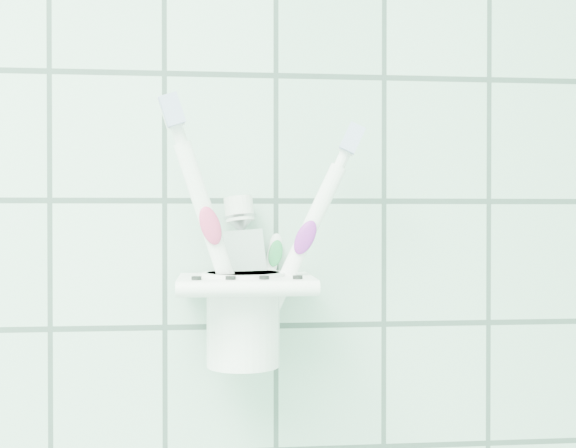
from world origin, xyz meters
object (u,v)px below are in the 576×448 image
(holder_bracket, at_px, (246,286))
(toothbrush_orange, at_px, (250,227))
(toothbrush_pink, at_px, (253,221))
(toothpaste_tube, at_px, (254,262))
(toothbrush_blue, at_px, (250,246))
(cup, at_px, (243,314))

(holder_bracket, bearing_deg, toothbrush_orange, 26.56)
(toothbrush_pink, distance_m, toothbrush_orange, 0.01)
(toothpaste_tube, bearing_deg, holder_bracket, -133.12)
(holder_bracket, distance_m, toothpaste_tube, 0.02)
(toothbrush_orange, bearing_deg, toothpaste_tube, 78.61)
(toothbrush_pink, relative_size, toothbrush_orange, 1.07)
(toothbrush_pink, xyz_separation_m, toothbrush_blue, (-0.00, 0.01, -0.02))
(cup, xyz_separation_m, toothbrush_orange, (0.01, -0.00, 0.07))
(toothbrush_orange, xyz_separation_m, toothpaste_tube, (0.00, 0.01, -0.03))
(cup, height_order, toothbrush_pink, toothbrush_pink)
(toothbrush_orange, height_order, toothpaste_tube, toothbrush_orange)
(holder_bracket, height_order, toothbrush_pink, toothbrush_pink)
(toothbrush_pink, distance_m, toothpaste_tube, 0.04)
(cup, height_order, toothbrush_blue, toothbrush_blue)
(toothbrush_pink, height_order, toothbrush_blue, toothbrush_pink)
(toothbrush_orange, bearing_deg, holder_bracket, -145.25)
(cup, relative_size, toothbrush_orange, 0.38)
(cup, bearing_deg, toothbrush_pink, -58.12)
(toothbrush_blue, distance_m, toothpaste_tube, 0.02)
(cup, distance_m, toothbrush_blue, 0.06)
(holder_bracket, bearing_deg, toothpaste_tube, 59.88)
(toothbrush_pink, bearing_deg, toothbrush_orange, 91.54)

